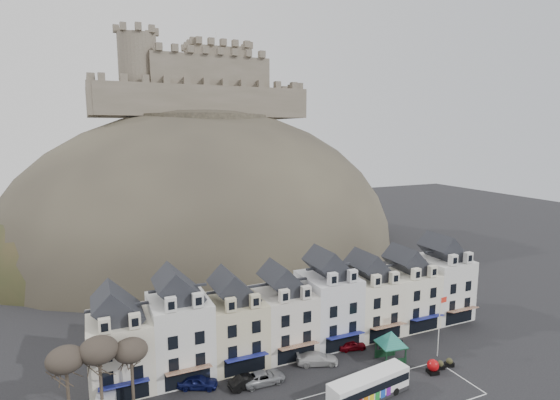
{
  "coord_description": "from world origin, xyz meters",
  "views": [
    {
      "loc": [
        -25.9,
        -33.71,
        28.82
      ],
      "look_at": [
        -0.31,
        24.0,
        18.77
      ],
      "focal_mm": 28.0,
      "sensor_mm": 36.0,
      "label": 1
    }
  ],
  "objects_px": {
    "bus_shelter": "(391,338)",
    "car_white": "(317,358)",
    "flagpole": "(440,322)",
    "car_black": "(247,381)",
    "car_navy": "(198,382)",
    "car_maroon": "(352,345)",
    "bus": "(369,385)",
    "red_buoy": "(433,366)",
    "car_silver": "(264,377)",
    "car_charcoal": "(391,344)"
  },
  "relations": [
    {
      "from": "bus_shelter",
      "to": "car_white",
      "type": "xyz_separation_m",
      "value": [
        -8.69,
        3.23,
        -2.43
      ]
    },
    {
      "from": "flagpole",
      "to": "car_white",
      "type": "relative_size",
      "value": 1.56
    },
    {
      "from": "car_black",
      "to": "flagpole",
      "type": "bearing_deg",
      "value": -103.66
    },
    {
      "from": "car_navy",
      "to": "car_black",
      "type": "relative_size",
      "value": 1.04
    },
    {
      "from": "car_white",
      "to": "car_maroon",
      "type": "height_order",
      "value": "car_white"
    },
    {
      "from": "bus",
      "to": "car_black",
      "type": "relative_size",
      "value": 2.38
    },
    {
      "from": "car_white",
      "to": "bus",
      "type": "bearing_deg",
      "value": -149.71
    },
    {
      "from": "bus",
      "to": "car_white",
      "type": "relative_size",
      "value": 1.97
    },
    {
      "from": "bus_shelter",
      "to": "flagpole",
      "type": "height_order",
      "value": "flagpole"
    },
    {
      "from": "bus",
      "to": "car_maroon",
      "type": "height_order",
      "value": "bus"
    },
    {
      "from": "red_buoy",
      "to": "car_navy",
      "type": "distance_m",
      "value": 27.84
    },
    {
      "from": "car_navy",
      "to": "car_black",
      "type": "xyz_separation_m",
      "value": [
        5.2,
        -2.11,
        -0.06
      ]
    },
    {
      "from": "flagpole",
      "to": "car_navy",
      "type": "bearing_deg",
      "value": 169.52
    },
    {
      "from": "car_navy",
      "to": "car_maroon",
      "type": "bearing_deg",
      "value": -64.16
    },
    {
      "from": "flagpole",
      "to": "bus_shelter",
      "type": "bearing_deg",
      "value": 168.46
    },
    {
      "from": "car_silver",
      "to": "car_white",
      "type": "distance_m",
      "value": 7.72
    },
    {
      "from": "car_silver",
      "to": "car_black",
      "type": "bearing_deg",
      "value": 90.91
    },
    {
      "from": "car_white",
      "to": "car_maroon",
      "type": "relative_size",
      "value": 1.37
    },
    {
      "from": "red_buoy",
      "to": "car_black",
      "type": "relative_size",
      "value": 0.4
    },
    {
      "from": "car_navy",
      "to": "bus_shelter",
      "type": "bearing_deg",
      "value": -75.41
    },
    {
      "from": "bus_shelter",
      "to": "bus",
      "type": "bearing_deg",
      "value": -134.78
    },
    {
      "from": "car_maroon",
      "to": "bus",
      "type": "bearing_deg",
      "value": 167.28
    },
    {
      "from": "car_silver",
      "to": "car_maroon",
      "type": "xyz_separation_m",
      "value": [
        13.59,
        2.5,
        -0.06
      ]
    },
    {
      "from": "car_maroon",
      "to": "car_charcoal",
      "type": "bearing_deg",
      "value": -99.79
    },
    {
      "from": "bus_shelter",
      "to": "car_black",
      "type": "height_order",
      "value": "bus_shelter"
    },
    {
      "from": "bus",
      "to": "flagpole",
      "type": "distance_m",
      "value": 14.48
    },
    {
      "from": "red_buoy",
      "to": "bus_shelter",
      "type": "bearing_deg",
      "value": 125.25
    },
    {
      "from": "bus_shelter",
      "to": "car_silver",
      "type": "distance_m",
      "value": 16.65
    },
    {
      "from": "bus",
      "to": "car_black",
      "type": "height_order",
      "value": "bus"
    },
    {
      "from": "bus_shelter",
      "to": "red_buoy",
      "type": "bearing_deg",
      "value": -46.58
    },
    {
      "from": "car_charcoal",
      "to": "car_white",
      "type": "bearing_deg",
      "value": 63.32
    },
    {
      "from": "red_buoy",
      "to": "car_silver",
      "type": "bearing_deg",
      "value": 161.82
    },
    {
      "from": "car_charcoal",
      "to": "car_navy",
      "type": "bearing_deg",
      "value": 62.6
    },
    {
      "from": "red_buoy",
      "to": "car_charcoal",
      "type": "distance_m",
      "value": 7.01
    },
    {
      "from": "car_black",
      "to": "car_maroon",
      "type": "distance_m",
      "value": 15.8
    },
    {
      "from": "flagpole",
      "to": "car_silver",
      "type": "relative_size",
      "value": 1.63
    },
    {
      "from": "flagpole",
      "to": "car_black",
      "type": "relative_size",
      "value": 1.89
    },
    {
      "from": "car_white",
      "to": "car_charcoal",
      "type": "xyz_separation_m",
      "value": [
        10.98,
        -0.49,
        -0.09
      ]
    },
    {
      "from": "car_black",
      "to": "red_buoy",
      "type": "bearing_deg",
      "value": -112.33
    },
    {
      "from": "car_maroon",
      "to": "bus_shelter",
      "type": "bearing_deg",
      "value": -138.7
    },
    {
      "from": "flagpole",
      "to": "car_charcoal",
      "type": "bearing_deg",
      "value": 136.34
    },
    {
      "from": "red_buoy",
      "to": "car_maroon",
      "type": "distance_m",
      "value": 10.54
    },
    {
      "from": "red_buoy",
      "to": "car_black",
      "type": "xyz_separation_m",
      "value": [
        -21.32,
        6.34,
        -0.18
      ]
    },
    {
      "from": "car_silver",
      "to": "car_maroon",
      "type": "distance_m",
      "value": 13.82
    },
    {
      "from": "bus",
      "to": "bus_shelter",
      "type": "relative_size",
      "value": 1.6
    },
    {
      "from": "bus_shelter",
      "to": "red_buoy",
      "type": "height_order",
      "value": "bus_shelter"
    },
    {
      "from": "car_silver",
      "to": "car_white",
      "type": "relative_size",
      "value": 0.96
    },
    {
      "from": "bus_shelter",
      "to": "car_charcoal",
      "type": "bearing_deg",
      "value": 58.35
    },
    {
      "from": "car_navy",
      "to": "car_black",
      "type": "height_order",
      "value": "car_navy"
    },
    {
      "from": "car_navy",
      "to": "car_maroon",
      "type": "distance_m",
      "value": 20.8
    }
  ]
}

